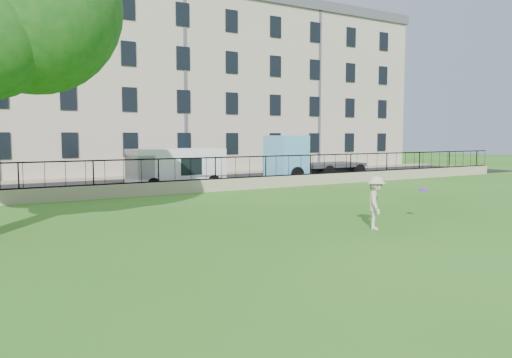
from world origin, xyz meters
TOP-DOWN VIEW (x-y plane):
  - ground at (0.00, 0.00)m, footprint 120.00×120.00m
  - retaining_wall at (0.00, 12.00)m, footprint 50.00×0.40m
  - iron_railing at (0.00, 12.00)m, footprint 50.00×0.05m
  - street at (0.00, 16.70)m, footprint 60.00×9.00m
  - sidewalk at (0.00, 21.90)m, footprint 60.00×1.40m
  - building_row at (0.00, 27.57)m, footprint 56.40×10.40m
  - man at (2.50, 0.33)m, footprint 1.12×1.18m
  - frisbee at (4.70, 0.44)m, footprint 0.28×0.27m
  - white_van at (1.90, 14.40)m, footprint 5.07×2.13m
  - blue_truck at (12.00, 15.40)m, footprint 6.72×2.48m

SIDE VIEW (x-z plane):
  - ground at x=0.00m, z-range 0.00..0.00m
  - street at x=0.00m, z-range 0.00..0.01m
  - sidewalk at x=0.00m, z-range 0.00..0.12m
  - retaining_wall at x=0.00m, z-range 0.00..0.60m
  - man at x=2.50m, z-range 0.00..1.60m
  - white_van at x=1.90m, z-range 0.00..2.10m
  - frisbee at x=4.70m, z-range 1.01..1.13m
  - iron_railing at x=0.00m, z-range 0.59..1.72m
  - blue_truck at x=12.00m, z-range 0.00..2.80m
  - building_row at x=0.00m, z-range 0.02..13.82m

